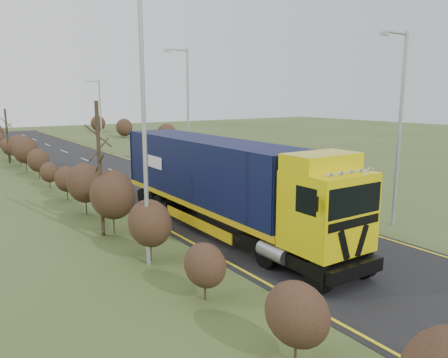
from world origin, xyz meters
name	(u,v)px	position (x,y,z in m)	size (l,w,h in m)	color
ground	(270,233)	(0.00, 0.00, 0.00)	(160.00, 160.00, 0.00)	#3C4E21
road	(170,193)	(0.00, 10.00, 0.01)	(8.00, 120.00, 0.02)	black
layby	(183,165)	(6.50, 20.00, 0.01)	(6.00, 18.00, 0.02)	#2D2B28
lane_markings	(172,194)	(0.00, 9.69, 0.03)	(7.52, 116.00, 0.01)	yellow
hedgerow	(86,185)	(-6.00, 7.89, 1.62)	(2.24, 102.04, 6.05)	black
lorry	(222,180)	(-1.69, 1.43, 2.48)	(3.04, 15.67, 4.36)	black
car_red_hatchback	(229,168)	(6.91, 13.22, 0.58)	(1.37, 3.40, 1.16)	#A30810
car_blue_sedan	(169,157)	(5.82, 21.49, 0.62)	(1.30, 3.73, 1.23)	#0D0A3B
streetlight_near	(399,122)	(5.68, -2.44, 5.05)	(1.95, 0.18, 9.15)	#9B9EA0
streetlight_mid	(186,104)	(5.27, 16.98, 5.54)	(2.12, 0.20, 9.99)	#9B9EA0
streetlight_far	(100,110)	(5.71, 40.03, 4.45)	(1.74, 0.18, 8.13)	#9B9EA0
left_pole	(144,136)	(-6.24, -0.32, 4.84)	(0.16, 0.16, 9.67)	#9B9EA0
speed_sign	(237,168)	(4.68, 9.04, 1.39)	(0.56, 0.10, 2.03)	#9B9EA0
warning_board	(153,150)	(4.67, 22.33, 1.24)	(0.77, 0.11, 2.02)	#9B9EA0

